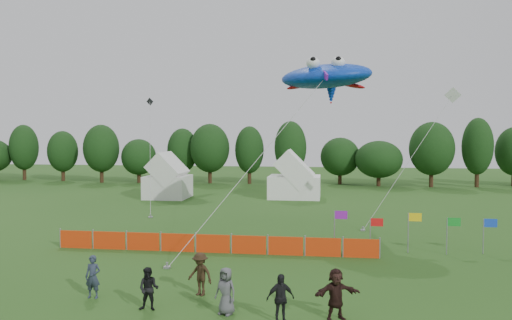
# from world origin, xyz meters

# --- Properties ---
(ground) EXTENTS (160.00, 160.00, 0.00)m
(ground) POSITION_xyz_m (0.00, 0.00, 0.00)
(ground) COLOR #234C16
(ground) RESTS_ON ground
(treeline) EXTENTS (104.57, 8.78, 8.36)m
(treeline) POSITION_xyz_m (1.61, 44.93, 4.18)
(treeline) COLOR #382314
(treeline) RESTS_ON ground
(tent_left) EXTENTS (4.23, 4.23, 3.73)m
(tent_left) POSITION_xyz_m (-12.42, 29.73, 1.88)
(tent_left) COLOR white
(tent_left) RESTS_ON ground
(tent_right) EXTENTS (5.27, 4.21, 3.72)m
(tent_right) POSITION_xyz_m (0.34, 31.56, 1.88)
(tent_right) COLOR white
(tent_right) RESTS_ON ground
(barrier_fence) EXTENTS (17.90, 0.06, 1.00)m
(barrier_fence) POSITION_xyz_m (-2.62, 7.52, 0.50)
(barrier_fence) COLOR red
(barrier_fence) RESTS_ON ground
(flag_row) EXTENTS (8.73, 0.78, 2.29)m
(flag_row) POSITION_xyz_m (8.11, 9.04, 1.40)
(flag_row) COLOR gray
(flag_row) RESTS_ON ground
(spectator_a) EXTENTS (0.63, 0.42, 1.71)m
(spectator_a) POSITION_xyz_m (-5.62, -0.54, 0.85)
(spectator_a) COLOR #283042
(spectator_a) RESTS_ON ground
(spectator_b) EXTENTS (0.78, 0.61, 1.60)m
(spectator_b) POSITION_xyz_m (-2.93, -1.56, 0.80)
(spectator_b) COLOR black
(spectator_b) RESTS_ON ground
(spectator_c) EXTENTS (1.28, 1.02, 1.74)m
(spectator_c) POSITION_xyz_m (-1.48, 0.37, 0.87)
(spectator_c) COLOR black
(spectator_c) RESTS_ON ground
(spectator_d) EXTENTS (1.09, 0.81, 1.72)m
(spectator_d) POSITION_xyz_m (2.00, -2.11, 0.86)
(spectator_d) COLOR black
(spectator_d) RESTS_ON ground
(spectator_e) EXTENTS (0.97, 0.81, 1.70)m
(spectator_e) POSITION_xyz_m (-0.03, -1.55, 0.85)
(spectator_e) COLOR #4E4E53
(spectator_e) RESTS_ON ground
(spectator_f) EXTENTS (1.76, 1.13, 1.81)m
(spectator_f) POSITION_xyz_m (3.90, -1.51, 0.91)
(spectator_f) COLOR black
(spectator_f) RESTS_ON ground
(stingray_kite) EXTENTS (11.60, 19.00, 11.46)m
(stingray_kite) POSITION_xyz_m (3.47, 15.00, 10.30)
(stingray_kite) COLOR blue
(stingray_kite) RESTS_ON ground
(small_kite_white) EXTENTS (7.36, 4.55, 9.94)m
(small_kite_white) POSITION_xyz_m (10.62, 17.95, 6.53)
(small_kite_white) COLOR white
(small_kite_white) RESTS_ON ground
(small_kite_dark) EXTENTS (4.60, 11.52, 10.16)m
(small_kite_dark) POSITION_xyz_m (-12.24, 24.22, 5.41)
(small_kite_dark) COLOR black
(small_kite_dark) RESTS_ON ground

